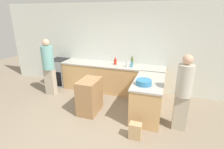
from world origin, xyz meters
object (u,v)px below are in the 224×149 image
object	(u,v)px
hot_sauce_bottle	(115,62)
range_oven	(60,72)
person_by_range	(49,65)
person_at_peninsula	(183,91)
dish_soap_bottle	(132,65)
vinegar_bottle_clear	(127,64)
paper_bag	(135,131)
island_table	(90,96)
olive_oil_bottle	(132,62)
mixing_bowl	(144,82)

from	to	relation	value
hot_sauce_bottle	range_oven	bearing A→B (deg)	-179.05
range_oven	hot_sauce_bottle	size ratio (longest dim) A/B	4.11
person_by_range	person_at_peninsula	world-z (taller)	person_by_range
range_oven	dish_soap_bottle	xyz separation A→B (m)	(2.54, -0.10, 0.52)
vinegar_bottle_clear	person_by_range	size ratio (longest dim) A/B	0.12
person_at_peninsula	paper_bag	world-z (taller)	person_at_peninsula
island_table	olive_oil_bottle	size ratio (longest dim) A/B	3.05
mixing_bowl	hot_sauce_bottle	world-z (taller)	hot_sauce_bottle
hot_sauce_bottle	person_by_range	size ratio (longest dim) A/B	0.13
olive_oil_bottle	vinegar_bottle_clear	xyz separation A→B (m)	(-0.09, -0.24, -0.03)
paper_bag	vinegar_bottle_clear	bearing A→B (deg)	108.72
olive_oil_bottle	paper_bag	xyz separation A→B (m)	(0.55, -2.12, -0.84)
mixing_bowl	dish_soap_bottle	xyz separation A→B (m)	(-0.54, 1.22, 0.02)
range_oven	paper_bag	size ratio (longest dim) A/B	2.70
range_oven	person_at_peninsula	distance (m)	4.15
hot_sauce_bottle	vinegar_bottle_clear	distance (m)	0.44
mixing_bowl	person_at_peninsula	bearing A→B (deg)	-5.73
olive_oil_bottle	person_by_range	bearing A→B (deg)	-158.67
olive_oil_bottle	paper_bag	bearing A→B (deg)	-75.45
person_by_range	island_table	bearing A→B (deg)	-19.86
island_table	paper_bag	distance (m)	1.46
island_table	dish_soap_bottle	size ratio (longest dim) A/B	4.54
person_at_peninsula	mixing_bowl	bearing A→B (deg)	174.27
range_oven	person_by_range	bearing A→B (deg)	-76.69
range_oven	olive_oil_bottle	size ratio (longest dim) A/B	3.21
island_table	paper_bag	size ratio (longest dim) A/B	2.56
hot_sauce_bottle	dish_soap_bottle	world-z (taller)	hot_sauce_bottle
person_at_peninsula	island_table	bearing A→B (deg)	178.81
dish_soap_bottle	person_by_range	bearing A→B (deg)	-163.66
person_at_peninsula	paper_bag	distance (m)	1.26
range_oven	dish_soap_bottle	distance (m)	2.59
mixing_bowl	person_by_range	size ratio (longest dim) A/B	0.20
range_oven	hot_sauce_bottle	xyz separation A→B (m)	(2.00, 0.03, 0.53)
hot_sauce_bottle	paper_bag	world-z (taller)	hot_sauce_bottle
hot_sauce_bottle	olive_oil_bottle	bearing A→B (deg)	9.43
range_oven	hot_sauce_bottle	world-z (taller)	hot_sauce_bottle
mixing_bowl	person_at_peninsula	distance (m)	0.82
olive_oil_bottle	vinegar_bottle_clear	world-z (taller)	olive_oil_bottle
range_oven	person_at_peninsula	bearing A→B (deg)	-19.85
olive_oil_bottle	person_at_peninsula	xyz separation A→B (m)	(1.38, -1.52, -0.11)
olive_oil_bottle	person_at_peninsula	distance (m)	2.06
dish_soap_bottle	paper_bag	size ratio (longest dim) A/B	0.56
olive_oil_bottle	paper_bag	size ratio (longest dim) A/B	0.84
mixing_bowl	paper_bag	size ratio (longest dim) A/B	1.01
island_table	person_by_range	size ratio (longest dim) A/B	0.51
paper_bag	olive_oil_bottle	bearing A→B (deg)	104.55
mixing_bowl	vinegar_bottle_clear	size ratio (longest dim) A/B	1.72
person_by_range	paper_bag	xyz separation A→B (m)	(2.87, -1.22, -0.75)
vinegar_bottle_clear	paper_bag	distance (m)	2.15
vinegar_bottle_clear	hot_sauce_bottle	bearing A→B (deg)	159.79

